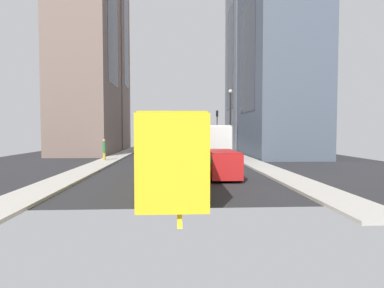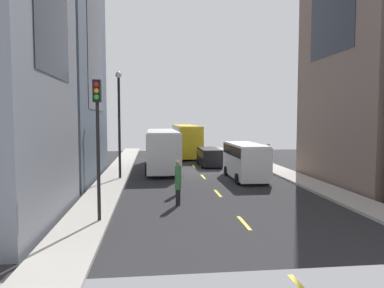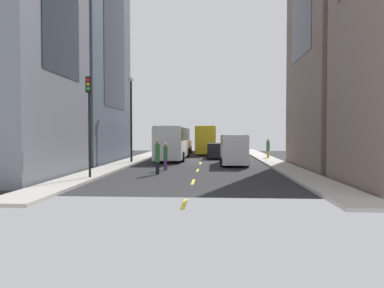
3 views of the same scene
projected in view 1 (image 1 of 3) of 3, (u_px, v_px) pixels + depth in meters
name	position (u px, v px, depth m)	size (l,w,h in m)	color
ground_plane	(178.00, 159.00, 30.97)	(39.25, 39.25, 0.00)	#28282B
sidewalk_west	(241.00, 158.00, 31.30)	(2.02, 44.00, 0.15)	#B2ADA3
sidewalk_east	(112.00, 159.00, 30.63)	(2.02, 44.00, 0.15)	#B2ADA3
lane_stripe_0	(177.00, 147.00, 51.92)	(0.16, 2.00, 0.01)	yellow
lane_stripe_1	(177.00, 150.00, 45.94)	(0.16, 2.00, 0.01)	yellow
lane_stripe_2	(177.00, 153.00, 39.95)	(0.16, 2.00, 0.01)	yellow
lane_stripe_3	(177.00, 157.00, 33.96)	(0.16, 2.00, 0.01)	yellow
lane_stripe_4	(178.00, 162.00, 27.98)	(0.16, 2.00, 0.01)	yellow
lane_stripe_5	(178.00, 171.00, 21.99)	(0.16, 2.00, 0.01)	yellow
lane_stripe_6	(178.00, 186.00, 16.01)	(0.16, 2.00, 0.01)	yellow
lane_stripe_7	(180.00, 219.00, 10.02)	(0.16, 2.00, 0.01)	yellow
building_west_0	(255.00, 59.00, 44.73)	(7.43, 9.08, 27.13)	slate
building_west_1	(279.00, 57.00, 33.73)	(7.18, 11.88, 22.21)	#4C5666
building_east_0	(103.00, 8.00, 45.98)	(6.85, 7.20, 43.21)	#7A665B
city_bus_white	(208.00, 140.00, 29.21)	(2.80, 11.66, 3.35)	silver
streetcar_yellow	(174.00, 145.00, 16.99)	(2.70, 14.57, 3.59)	yellow
delivery_van_white	(153.00, 143.00, 35.13)	(2.25, 5.92, 2.58)	white
car_black_0	(162.00, 152.00, 27.80)	(1.91, 4.62, 1.64)	black
car_red_1	(222.00, 162.00, 18.61)	(1.91, 4.24, 1.69)	red
pedestrian_crossing_mid	(195.00, 144.00, 40.02)	(0.31, 0.31, 1.99)	#593372
pedestrian_crossing_near	(104.00, 149.00, 28.24)	(0.35, 0.35, 1.97)	gold
pedestrian_waiting_curb	(195.00, 143.00, 42.61)	(0.32, 0.32, 2.22)	black
traffic_light_near_corner	(217.00, 122.00, 45.50)	(0.32, 0.44, 5.78)	black
streetlamp_near	(230.00, 115.00, 34.79)	(0.44, 0.44, 7.51)	black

